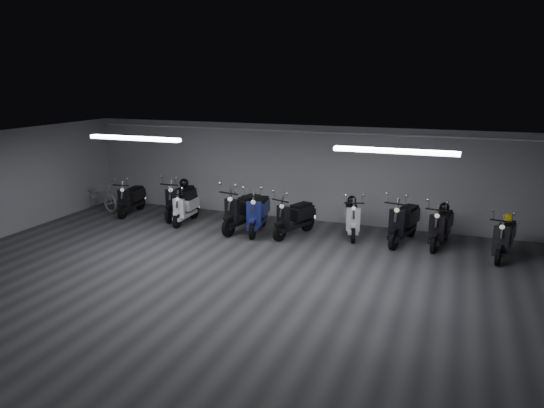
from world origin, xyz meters
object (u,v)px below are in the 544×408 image
at_px(scooter_4, 258,207).
at_px(scooter_6, 352,212).
at_px(bicycle, 99,193).
at_px(scooter_2, 185,203).
at_px(helmet_1, 508,218).
at_px(scooter_1, 180,195).
at_px(scooter_0, 131,194).
at_px(scooter_9, 505,232).
at_px(scooter_5, 294,212).
at_px(scooter_7, 404,216).
at_px(helmet_3, 184,183).
at_px(scooter_3, 242,205).
at_px(helmet_2, 444,207).
at_px(scooter_8, 441,221).
at_px(helmet_0, 352,200).

bearing_deg(scooter_4, scooter_6, 3.81).
bearing_deg(bicycle, scooter_6, -74.39).
distance_m(scooter_2, helmet_1, 8.51).
height_order(scooter_1, helmet_1, scooter_1).
bearing_deg(scooter_2, scooter_0, 169.81).
bearing_deg(scooter_9, scooter_5, -166.35).
bearing_deg(scooter_7, scooter_4, -160.38).
bearing_deg(scooter_1, helmet_3, 90.00).
height_order(scooter_6, scooter_9, scooter_6).
xyz_separation_m(scooter_3, helmet_1, (6.66, 0.36, 0.18)).
relative_size(scooter_6, helmet_2, 6.84).
bearing_deg(scooter_7, scooter_0, -166.26).
xyz_separation_m(scooter_6, scooter_7, (1.36, -0.13, 0.07)).
bearing_deg(scooter_1, scooter_4, -13.23).
height_order(scooter_3, helmet_2, scooter_3).
distance_m(scooter_8, helmet_1, 1.51).
relative_size(scooter_4, helmet_3, 6.82).
distance_m(scooter_0, scooter_9, 10.52).
height_order(scooter_2, helmet_3, scooter_2).
bearing_deg(helmet_1, scooter_5, -176.33).
xyz_separation_m(scooter_2, helmet_0, (4.70, 0.70, 0.33)).
distance_m(helmet_0, helmet_3, 5.14).
bearing_deg(helmet_0, helmet_3, 179.87).
distance_m(scooter_2, scooter_5, 3.33).
distance_m(scooter_5, helmet_1, 5.19).
height_order(scooter_0, bicycle, scooter_0).
relative_size(scooter_3, scooter_6, 1.13).
bearing_deg(scooter_9, scooter_0, -168.75).
height_order(scooter_0, scooter_3, scooter_3).
height_order(scooter_0, helmet_3, scooter_0).
bearing_deg(scooter_3, scooter_8, 16.03).
xyz_separation_m(scooter_6, helmet_3, (-5.21, 0.24, 0.37)).
xyz_separation_m(scooter_0, scooter_4, (4.37, -0.36, 0.07)).
bearing_deg(scooter_8, bicycle, -169.91).
bearing_deg(scooter_6, bicycle, 164.75).
height_order(scooter_3, scooter_7, scooter_3).
distance_m(scooter_7, helmet_0, 1.48).
height_order(scooter_2, scooter_5, scooter_5).
bearing_deg(scooter_4, helmet_0, 9.31).
xyz_separation_m(scooter_8, scooter_9, (1.43, -0.36, -0.03)).
bearing_deg(scooter_3, scooter_6, 21.52).
relative_size(scooter_2, helmet_0, 6.46).
distance_m(scooter_2, scooter_7, 6.13).
bearing_deg(scooter_3, helmet_3, 171.18).
distance_m(scooter_3, helmet_3, 2.44).
distance_m(scooter_5, bicycle, 6.71).
height_order(scooter_3, helmet_1, scooter_3).
bearing_deg(helmet_3, scooter_7, -3.25).
bearing_deg(scooter_0, scooter_7, -7.13).
xyz_separation_m(scooter_7, helmet_0, (-1.42, 0.36, 0.21)).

